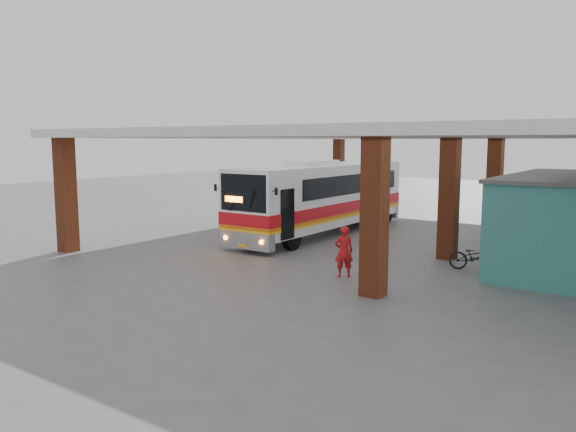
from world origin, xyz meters
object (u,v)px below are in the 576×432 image
(coach_bus, at_px, (323,197))
(red_chair, at_px, (533,230))
(motorcycle, at_px, (477,257))
(pedestrian, at_px, (344,252))

(coach_bus, bearing_deg, red_chair, 24.50)
(coach_bus, distance_m, motorcycle, 8.80)
(coach_bus, xyz_separation_m, red_chair, (8.28, 3.80, -1.27))
(coach_bus, bearing_deg, motorcycle, -23.41)
(motorcycle, bearing_deg, coach_bus, 54.47)
(motorcycle, distance_m, pedestrian, 4.54)
(red_chair, bearing_deg, motorcycle, -93.05)
(motorcycle, distance_m, red_chair, 7.24)
(motorcycle, relative_size, red_chair, 1.99)
(coach_bus, xyz_separation_m, pedestrian, (4.84, -6.68, -0.87))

